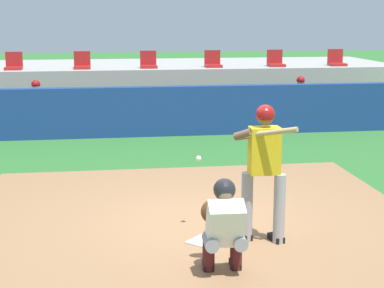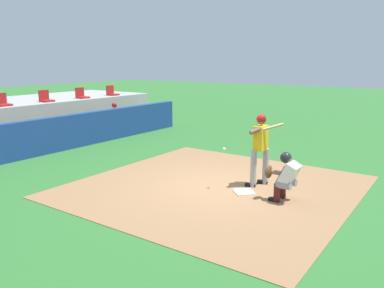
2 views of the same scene
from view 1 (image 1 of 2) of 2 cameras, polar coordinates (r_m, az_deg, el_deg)
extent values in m
plane|color=#2D6B2D|center=(8.86, 0.65, -7.27)|extent=(80.00, 80.00, 0.00)
cube|color=#936B47|center=(8.86, 0.65, -7.23)|extent=(6.40, 6.40, 0.01)
cube|color=white|center=(8.11, 1.52, -8.94)|extent=(0.62, 0.62, 0.02)
cylinder|color=#99999E|center=(8.08, 5.07, -5.80)|extent=(0.15, 0.15, 0.92)
cylinder|color=#99999E|center=(8.04, 8.03, -5.96)|extent=(0.15, 0.15, 0.92)
cube|color=gold|center=(7.86, 6.68, -0.60)|extent=(0.38, 0.24, 0.60)
sphere|color=brown|center=(7.78, 6.75, 2.49)|extent=(0.21, 0.21, 0.21)
sphere|color=maroon|center=(7.78, 6.76, 2.75)|extent=(0.24, 0.24, 0.24)
cylinder|color=brown|center=(7.78, 4.72, 0.88)|extent=(0.25, 0.24, 0.17)
cylinder|color=brown|center=(7.87, 6.01, 0.99)|extent=(0.57, 0.15, 0.18)
cylinder|color=tan|center=(7.63, 6.78, 1.00)|extent=(0.68, 0.60, 0.24)
cube|color=black|center=(8.27, 4.83, -8.42)|extent=(0.18, 0.28, 0.09)
cube|color=black|center=(8.23, 7.73, -8.60)|extent=(0.18, 0.28, 0.09)
cylinder|color=gray|center=(7.00, 1.71, -8.95)|extent=(0.17, 0.33, 0.16)
cylinder|color=#4C1919|center=(7.21, 1.53, -10.09)|extent=(0.14, 0.14, 0.42)
cube|color=black|center=(7.33, 1.46, -11.14)|extent=(0.12, 0.24, 0.08)
cylinder|color=gray|center=(7.05, 4.32, -8.83)|extent=(0.17, 0.33, 0.16)
cylinder|color=#4C1919|center=(7.26, 4.07, -9.96)|extent=(0.14, 0.14, 0.42)
cube|color=black|center=(7.38, 3.97, -11.01)|extent=(0.12, 0.24, 0.08)
cube|color=white|center=(6.90, 3.11, -7.32)|extent=(0.41, 0.45, 0.57)
cube|color=#2D2D33|center=(7.01, 2.95, -7.00)|extent=(0.39, 0.26, 0.45)
sphere|color=#996B4C|center=(6.87, 3.03, -4.42)|extent=(0.21, 0.21, 0.21)
sphere|color=#232328|center=(6.89, 3.00, -4.21)|extent=(0.25, 0.25, 0.25)
cylinder|color=#996B4C|center=(7.11, 2.49, -6.75)|extent=(0.11, 0.45, 0.10)
ellipsoid|color=brown|center=(7.31, 1.91, -6.20)|extent=(0.28, 0.13, 0.30)
sphere|color=white|center=(8.32, 0.62, -1.34)|extent=(0.07, 0.07, 0.07)
cube|color=navy|center=(15.01, -3.15, 3.03)|extent=(13.00, 0.30, 1.20)
cube|color=olive|center=(16.05, -3.45, 2.25)|extent=(11.80, 0.44, 0.45)
cylinder|color=#939399|center=(15.81, -14.59, 2.71)|extent=(0.15, 0.40, 0.15)
cylinder|color=#939399|center=(15.66, -14.62, 1.64)|extent=(0.13, 0.13, 0.45)
cube|color=maroon|center=(15.64, -14.60, 0.94)|extent=(0.11, 0.24, 0.08)
cylinder|color=#939399|center=(15.79, -13.65, 2.74)|extent=(0.15, 0.40, 0.15)
cylinder|color=#939399|center=(15.63, -13.67, 1.67)|extent=(0.13, 0.13, 0.45)
cube|color=maroon|center=(15.62, -13.66, 0.97)|extent=(0.11, 0.24, 0.08)
cube|color=white|center=(15.98, -14.09, 3.81)|extent=(0.36, 0.22, 0.54)
sphere|color=beige|center=(15.93, -14.16, 5.20)|extent=(0.20, 0.20, 0.20)
sphere|color=maroon|center=(15.92, -14.17, 5.34)|extent=(0.22, 0.22, 0.22)
cylinder|color=beige|center=(15.88, -14.84, 3.33)|extent=(0.09, 0.41, 0.22)
cylinder|color=beige|center=(15.83, -13.40, 3.38)|extent=(0.09, 0.41, 0.22)
cylinder|color=#939399|center=(16.50, 9.68, 3.30)|extent=(0.15, 0.40, 0.15)
cylinder|color=#939399|center=(16.35, 9.86, 2.27)|extent=(0.13, 0.13, 0.45)
cube|color=maroon|center=(16.33, 9.89, 1.60)|extent=(0.11, 0.24, 0.08)
cylinder|color=#939399|center=(16.58, 10.54, 3.31)|extent=(0.15, 0.40, 0.15)
cylinder|color=#939399|center=(16.43, 10.73, 2.29)|extent=(0.13, 0.13, 0.45)
cube|color=maroon|center=(16.42, 10.76, 1.62)|extent=(0.11, 0.24, 0.08)
cube|color=white|center=(16.71, 9.91, 4.33)|extent=(0.36, 0.22, 0.54)
sphere|color=#996B4C|center=(16.66, 9.96, 5.66)|extent=(0.20, 0.20, 0.20)
sphere|color=maroon|center=(16.66, 9.97, 5.80)|extent=(0.22, 0.22, 0.22)
cylinder|color=#996B4C|center=(16.53, 9.39, 3.89)|extent=(0.09, 0.41, 0.22)
cylinder|color=#996B4C|center=(16.65, 10.70, 3.90)|extent=(0.09, 0.41, 0.22)
cube|color=#9E9E99|center=(19.34, -4.32, 5.31)|extent=(15.00, 4.40, 1.40)
cube|color=#A51E1E|center=(17.80, -16.09, 6.70)|extent=(0.46, 0.46, 0.08)
cube|color=#A51E1E|center=(17.98, -16.05, 7.52)|extent=(0.46, 0.06, 0.40)
cube|color=#A51E1E|center=(17.64, -10.06, 6.94)|extent=(0.46, 0.46, 0.08)
cube|color=#A51E1E|center=(17.82, -10.07, 7.76)|extent=(0.46, 0.06, 0.40)
cube|color=#A51E1E|center=(17.68, -3.99, 7.10)|extent=(0.46, 0.46, 0.08)
cube|color=#A51E1E|center=(17.86, -4.05, 7.92)|extent=(0.46, 0.06, 0.40)
cube|color=#A51E1E|center=(17.91, 1.99, 7.19)|extent=(0.46, 0.46, 0.08)
cube|color=#A51E1E|center=(18.09, 1.88, 8.00)|extent=(0.46, 0.06, 0.40)
cube|color=#A51E1E|center=(18.33, 7.76, 7.19)|extent=(0.46, 0.46, 0.08)
cube|color=#A51E1E|center=(18.50, 7.61, 7.99)|extent=(0.46, 0.06, 0.40)
cube|color=#A51E1E|center=(18.92, 13.22, 7.13)|extent=(0.46, 0.46, 0.08)
cube|color=#A51E1E|center=(19.09, 13.03, 7.91)|extent=(0.46, 0.06, 0.40)
camera|label=2|loc=(7.45, -70.76, 5.17)|focal=36.23mm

